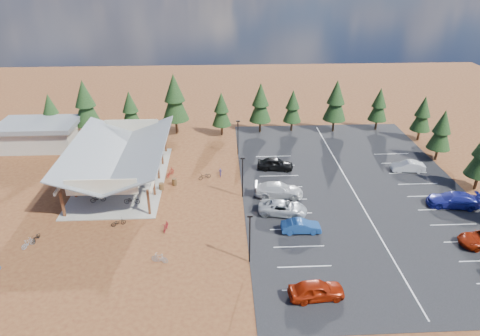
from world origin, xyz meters
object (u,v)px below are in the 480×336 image
bike_5 (148,184)px  bike_16 (205,176)px  trash_bin_0 (161,187)px  lamp_post_1 (243,174)px  car_9 (408,166)px  car_4 (275,164)px  bike_9 (28,243)px  trash_bin_1 (174,182)px  car_3 (279,190)px  bike_14 (220,172)px  bike_1 (109,178)px  lamp_post_2 (238,135)px  bike_8 (36,238)px  bike_4 (132,200)px  car_2 (283,208)px  car_1 (301,226)px  bike_11 (166,226)px  bike_13 (160,258)px  car_0 (316,290)px  bike_pavilion (119,152)px  bike_15 (170,172)px  outbuilding (40,134)px  bike_12 (118,222)px  bike_6 (146,169)px  bike_0 (98,199)px  car_7 (453,200)px  bike_2 (119,163)px  bike_7 (138,159)px  lamp_post_0 (250,235)px  bike_3 (116,155)px

bike_5 → bike_16: 7.12m
trash_bin_0 → lamp_post_1: bearing=-12.1°
car_9 → car_4: bearing=-89.2°
bike_16 → bike_9: bearing=-79.0°
trash_bin_1 → car_3: bearing=-15.1°
trash_bin_0 → bike_14: bike_14 is taller
bike_1 → bike_9: 13.80m
lamp_post_2 → bike_8: bearing=-136.8°
lamp_post_2 → trash_bin_1: lamp_post_2 is taller
lamp_post_1 → bike_4: size_ratio=2.81×
car_2 → car_1: bearing=-146.7°
lamp_post_2 → car_9: 23.11m
car_4 → bike_1: bearing=105.3°
trash_bin_0 → bike_11: bike_11 is taller
bike_13 → car_0: bearing=85.2°
lamp_post_2 → bike_1: bearing=-154.7°
car_1 → car_2: bearing=22.2°
bike_pavilion → bike_14: (12.45, 0.78, -3.37)m
bike_15 → car_1: car_1 is taller
bike_4 → bike_15: (3.70, 6.86, -0.02)m
outbuilding → bike_12: (15.60, -21.40, -1.62)m
bike_16 → car_2: car_2 is taller
bike_13 → bike_4: bearing=-141.0°
bike_6 → car_0: car_0 is taller
bike_0 → bike_16: bike_0 is taller
bike_16 → car_7: size_ratio=0.30×
outbuilding → bike_4: 23.70m
bike_pavilion → car_4: bike_pavilion is taller
lamp_post_1 → trash_bin_0: size_ratio=5.71×
car_0 → bike_2: bearing=34.5°
bike_8 → car_4: 29.64m
bike_11 → car_7: bearing=16.0°
bike_1 → bike_16: bike_1 is taller
car_3 → car_7: 19.67m
car_4 → bike_13: bearing=152.9°
bike_1 → bike_2: (0.39, 4.65, -0.07)m
bike_7 → car_4: bearing=-104.9°
car_1 → car_9: (16.47, 13.06, 0.03)m
lamp_post_0 → bike_11: lamp_post_0 is taller
bike_3 → bike_16: bearing=-101.9°
bike_15 → car_4: car_4 is taller
bike_16 → bike_11: bearing=-45.9°
car_0 → car_2: car_0 is taller
trash_bin_0 → bike_5: bearing=162.9°
lamp_post_0 → bike_8: bearing=168.6°
bike_13 → car_7: 33.06m
bike_7 → bike_14: bearing=-116.0°
bike_6 → car_1: size_ratio=0.46×
outbuilding → car_4: 34.94m
bike_6 → bike_1: bearing=105.3°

